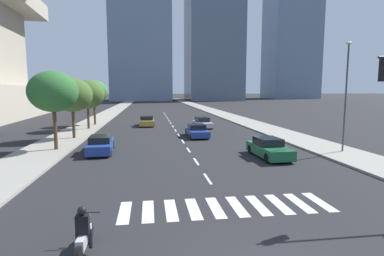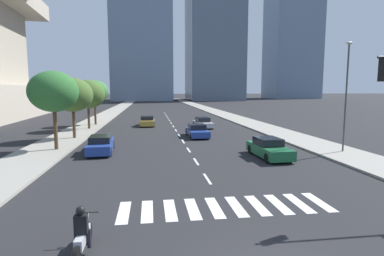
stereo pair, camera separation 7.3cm
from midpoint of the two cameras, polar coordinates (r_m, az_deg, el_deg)
sidewalk_east at (r=39.19m, az=13.24°, el=0.11°), size 4.00×260.00×0.15m
sidewalk_west at (r=37.46m, az=-20.15°, el=-0.46°), size 4.00×260.00×0.15m
crosswalk_near at (r=12.87m, az=6.44°, el=-14.42°), size 8.55×2.25×0.01m
lane_divider_center at (r=39.98m, az=-3.46°, el=0.31°), size 0.14×50.00×0.01m
motorcycle_lead at (r=9.76m, az=-19.58°, el=-18.36°), size 0.70×2.11×1.49m
sedan_gold_0 at (r=40.77m, az=-8.31°, el=1.24°), size 1.89×4.27×1.32m
sedan_blue_1 at (r=24.19m, az=-16.59°, el=-2.98°), size 1.96×4.82×1.30m
sedan_blue_2 at (r=30.99m, az=1.03°, el=-0.56°), size 1.94×4.61×1.27m
sedan_green_3 at (r=22.23m, az=14.24°, el=-3.72°), size 1.92×4.62×1.36m
sedan_silver_4 at (r=38.68m, az=2.10°, el=0.96°), size 2.03×4.74×1.28m
street_lamp_east at (r=25.26m, az=26.97°, el=6.47°), size 0.50×0.24×8.04m
street_tree_nearest at (r=25.60m, az=-24.40°, el=6.19°), size 3.68×3.68×6.02m
street_tree_second at (r=31.21m, az=-21.35°, el=5.76°), size 3.76×3.76×5.71m
street_tree_third at (r=38.26m, az=-18.83°, el=5.98°), size 3.97×3.97×5.77m
street_tree_fourth at (r=42.62m, az=-17.72°, el=6.46°), size 3.57×3.57×5.87m
office_tower_right_skyline at (r=190.59m, az=18.32°, el=18.02°), size 26.60×22.83×85.01m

